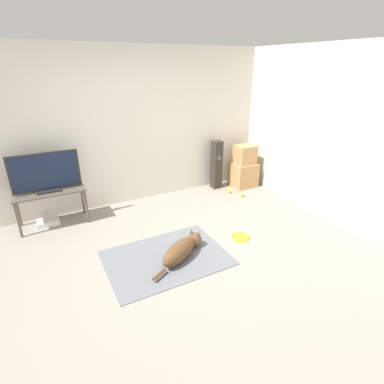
% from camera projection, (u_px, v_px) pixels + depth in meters
% --- Properties ---
extents(ground_plane, '(12.00, 12.00, 0.00)m').
position_uv_depth(ground_plane, '(182.00, 263.00, 3.69)').
color(ground_plane, gray).
extents(wall_back, '(8.00, 0.06, 2.55)m').
position_uv_depth(wall_back, '(124.00, 129.00, 4.89)').
color(wall_back, beige).
rests_on(wall_back, ground_plane).
extents(wall_right, '(0.06, 8.00, 2.55)m').
position_uv_depth(wall_right, '(342.00, 138.00, 4.31)').
color(wall_right, beige).
rests_on(wall_right, ground_plane).
extents(area_rug, '(1.49, 1.09, 0.01)m').
position_uv_depth(area_rug, '(167.00, 258.00, 3.77)').
color(area_rug, slate).
rests_on(area_rug, ground_plane).
extents(dog, '(0.86, 0.55, 0.25)m').
position_uv_depth(dog, '(182.00, 249.00, 3.72)').
color(dog, brown).
rests_on(dog, area_rug).
extents(frisbee, '(0.25, 0.25, 0.03)m').
position_uv_depth(frisbee, '(241.00, 237.00, 4.20)').
color(frisbee, yellow).
rests_on(frisbee, ground_plane).
extents(cardboard_box_lower, '(0.47, 0.42, 0.47)m').
position_uv_depth(cardboard_box_lower, '(243.00, 175.00, 5.93)').
color(cardboard_box_lower, tan).
rests_on(cardboard_box_lower, ground_plane).
extents(cardboard_box_upper, '(0.36, 0.32, 0.36)m').
position_uv_depth(cardboard_box_upper, '(245.00, 155.00, 5.76)').
color(cardboard_box_upper, tan).
rests_on(cardboard_box_upper, cardboard_box_lower).
extents(floor_speaker, '(0.17, 0.17, 0.93)m').
position_uv_depth(floor_speaker, '(217.00, 165.00, 5.76)').
color(floor_speaker, '#2D2823').
rests_on(floor_speaker, ground_plane).
extents(tv_stand, '(0.98, 0.43, 0.55)m').
position_uv_depth(tv_stand, '(50.00, 196.00, 4.40)').
color(tv_stand, brown).
rests_on(tv_stand, ground_plane).
extents(tv, '(0.93, 0.20, 0.58)m').
position_uv_depth(tv, '(45.00, 173.00, 4.26)').
color(tv, '#232326').
rests_on(tv, tv_stand).
extents(tennis_ball_by_boxes, '(0.07, 0.07, 0.07)m').
position_uv_depth(tennis_ball_by_boxes, '(229.00, 189.00, 5.76)').
color(tennis_ball_by_boxes, '#C6E033').
rests_on(tennis_ball_by_boxes, ground_plane).
extents(tennis_ball_near_speaker, '(0.07, 0.07, 0.07)m').
position_uv_depth(tennis_ball_near_speaker, '(230.00, 191.00, 5.67)').
color(tennis_ball_near_speaker, '#C6E033').
rests_on(tennis_ball_near_speaker, ground_plane).
extents(tennis_ball_loose_on_carpet, '(0.07, 0.07, 0.07)m').
position_uv_depth(tennis_ball_loose_on_carpet, '(242.00, 195.00, 5.51)').
color(tennis_ball_loose_on_carpet, '#C6E033').
rests_on(tennis_ball_loose_on_carpet, ground_plane).
extents(game_console, '(0.31, 0.23, 0.07)m').
position_uv_depth(game_console, '(48.00, 222.00, 4.56)').
color(game_console, white).
rests_on(game_console, ground_plane).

